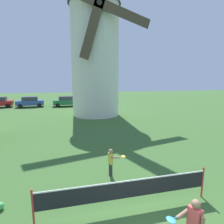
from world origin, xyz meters
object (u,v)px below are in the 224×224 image
(tennis_net, at_px, (127,189))
(player_near, at_px, (194,224))
(windmill, at_px, (95,47))
(stray_ball, at_px, (0,206))
(player_far, at_px, (111,160))
(parked_car_silver, at_px, (95,100))
(parked_car_green, at_px, (67,101))
(parked_car_blue, at_px, (30,102))

(tennis_net, relative_size, player_near, 4.02)
(windmill, bearing_deg, stray_ball, -109.34)
(windmill, height_order, player_far, windmill)
(player_near, bearing_deg, parked_car_silver, 86.58)
(tennis_net, xyz_separation_m, stray_ball, (-3.88, 0.91, -0.56))
(player_far, height_order, parked_car_green, parked_car_green)
(windmill, bearing_deg, parked_car_silver, 82.53)
(player_far, relative_size, parked_car_silver, 0.26)
(tennis_net, bearing_deg, stray_ball, 166.82)
(windmill, height_order, stray_ball, windmill)
(player_near, relative_size, parked_car_silver, 0.31)
(tennis_net, xyz_separation_m, parked_car_blue, (-7.31, 24.73, 0.12))
(windmill, relative_size, stray_ball, 64.55)
(stray_ball, height_order, parked_car_silver, parked_car_silver)
(parked_car_green, bearing_deg, parked_car_silver, 9.76)
(tennis_net, height_order, player_far, player_far)
(parked_car_green, bearing_deg, windmill, -67.96)
(windmill, bearing_deg, player_far, -95.90)
(tennis_net, xyz_separation_m, parked_car_silver, (2.63, 25.15, 0.12))
(player_far, bearing_deg, windmill, 84.10)
(parked_car_blue, relative_size, parked_car_green, 0.93)
(stray_ball, bearing_deg, player_far, 17.94)
(parked_car_green, bearing_deg, parked_car_blue, 176.12)
(player_near, bearing_deg, parked_car_green, 96.40)
(player_far, bearing_deg, stray_ball, -162.06)
(tennis_net, xyz_separation_m, player_near, (1.02, -1.76, 0.09))
(windmill, distance_m, tennis_net, 17.58)
(player_near, distance_m, player_far, 4.06)
(tennis_net, distance_m, stray_ball, 4.03)
(player_far, xyz_separation_m, parked_car_blue, (-7.31, 22.57, 0.14))
(parked_car_silver, bearing_deg, parked_car_blue, -177.61)
(player_far, height_order, stray_ball, player_far)
(parked_car_blue, bearing_deg, tennis_net, -73.54)
(tennis_net, height_order, player_near, player_near)
(windmill, relative_size, parked_car_blue, 4.03)
(windmill, relative_size, player_near, 11.73)
(parked_car_blue, bearing_deg, parked_car_silver, 2.39)
(stray_ball, bearing_deg, windmill, 70.66)
(parked_car_silver, bearing_deg, tennis_net, -95.98)
(player_far, xyz_separation_m, parked_car_green, (-1.91, 22.20, 0.14))
(stray_ball, distance_m, parked_car_blue, 24.08)
(player_far, height_order, parked_car_blue, parked_car_blue)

